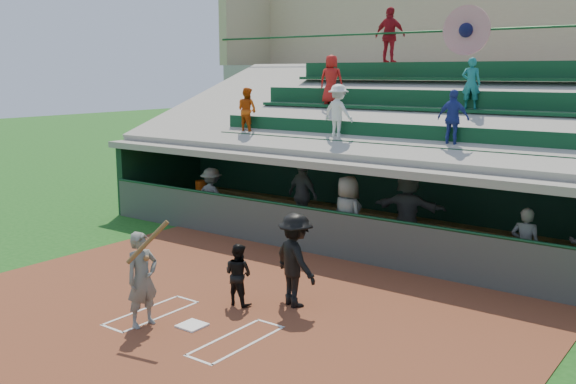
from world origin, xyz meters
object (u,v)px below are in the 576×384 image
Objects in this scene: home_plate at (192,325)px; water_cooler at (201,186)px; catcher at (238,274)px; white_table at (201,203)px; batter_at_plate at (142,279)px.

water_cooler reaches higher than home_plate.
catcher reaches higher than home_plate.
batter_at_plate is at bearing -40.11° from white_table.
batter_at_plate reaches higher than white_table.
catcher is (-0.05, 1.30, 0.58)m from home_plate.
batter_at_plate reaches higher than water_cooler.
home_plate is 1.21× the size of water_cooler.
catcher is at bearing 69.77° from batter_at_plate.
water_cooler is (-6.10, 6.58, 0.85)m from home_plate.
batter_at_plate is 8.80m from white_table.
white_table is (-6.05, 6.52, 0.34)m from home_plate.
water_cooler is (-5.40, 7.04, 0.02)m from batter_at_plate.
batter_at_plate is 2.56× the size of white_table.
batter_at_plate is 8.87m from water_cooler.
catcher reaches higher than water_cooler.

